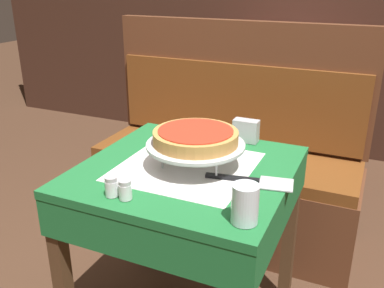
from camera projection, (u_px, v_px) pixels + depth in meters
dining_table_front at (187, 193)px, 1.54m from camera, size 0.72×0.72×0.75m
dining_table_rear at (275, 87)px, 3.01m from camera, size 0.82×0.82×0.75m
booth_bench at (226, 175)px, 2.37m from camera, size 1.42×0.47×1.16m
back_wall_panel at (310, 0)px, 3.22m from camera, size 6.00×0.04×2.40m
pizza_pan_stand at (196, 146)px, 1.47m from camera, size 0.34×0.34×0.09m
deep_dish_pizza at (196, 137)px, 1.45m from camera, size 0.29×0.29×0.05m
pizza_server at (253, 181)px, 1.38m from camera, size 0.29×0.11×0.01m
water_glass_near at (245, 204)px, 1.14m from camera, size 0.07×0.07×0.11m
salt_shaker at (111, 186)px, 1.29m from camera, size 0.04×0.04×0.06m
pepper_shaker at (125, 190)px, 1.27m from camera, size 0.04×0.04×0.06m
napkin_holder at (246, 131)px, 1.71m from camera, size 0.10×0.05×0.09m
condiment_caddy at (272, 68)px, 2.90m from camera, size 0.14×0.14×0.18m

